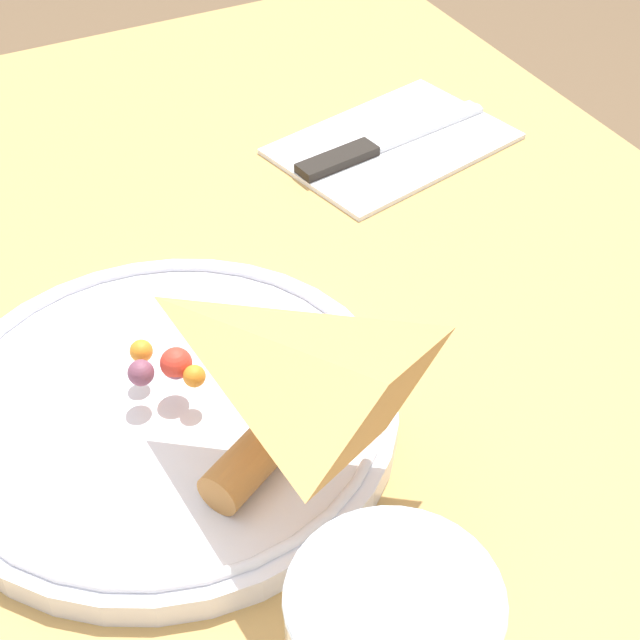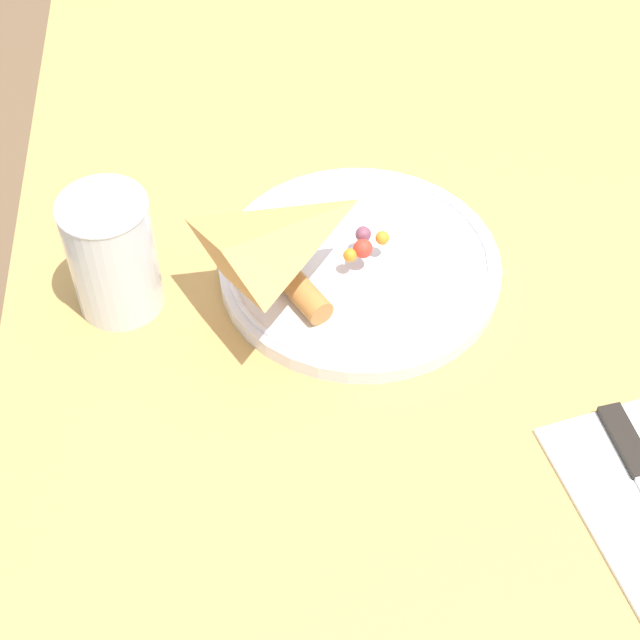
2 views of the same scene
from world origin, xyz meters
TOP-DOWN VIEW (x-y plane):
  - plate_pizza at (0.10, -0.09)m, footprint 0.26×0.26m
  - napkin_folded at (0.35, 0.11)m, footprint 0.20×0.15m
  - butter_knife at (0.35, 0.11)m, footprint 0.18×0.05m

SIDE VIEW (x-z plane):
  - napkin_folded at x=0.35m, z-range 0.70..0.70m
  - butter_knife at x=0.35m, z-range 0.70..0.71m
  - plate_pizza at x=0.10m, z-range 0.69..0.74m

